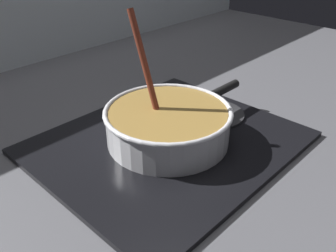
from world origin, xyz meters
name	(u,v)px	position (x,y,z in m)	size (l,w,h in m)	color
ground	(202,156)	(0.00, 0.00, -0.02)	(2.40, 1.60, 0.04)	#4C4C51
hob_plate	(168,142)	(-0.04, 0.07, 0.01)	(0.56, 0.48, 0.01)	black
burner_ring	(168,139)	(-0.04, 0.07, 0.02)	(0.19, 0.19, 0.01)	#592D0C
spare_burner	(213,114)	(0.13, 0.07, 0.01)	(0.16, 0.16, 0.01)	#262628
cooking_pan	(168,124)	(-0.04, 0.07, 0.06)	(0.40, 0.29, 0.29)	silver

